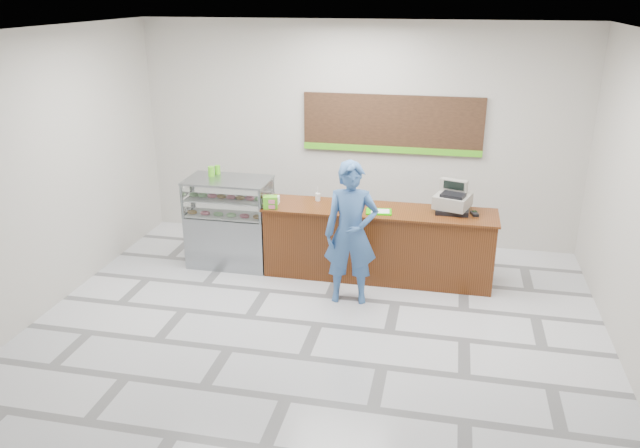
% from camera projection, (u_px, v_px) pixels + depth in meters
% --- Properties ---
extents(floor, '(7.00, 7.00, 0.00)m').
position_uv_depth(floor, '(318.00, 324.00, 7.76)').
color(floor, silver).
rests_on(floor, ground).
extents(back_wall, '(7.00, 0.00, 7.00)m').
position_uv_depth(back_wall, '(357.00, 135.00, 9.89)').
color(back_wall, beige).
rests_on(back_wall, floor).
extents(ceiling, '(7.00, 7.00, 0.00)m').
position_uv_depth(ceiling, '(317.00, 31.00, 6.53)').
color(ceiling, silver).
rests_on(ceiling, back_wall).
extents(sales_counter, '(3.26, 0.76, 1.03)m').
position_uv_depth(sales_counter, '(378.00, 243.00, 8.89)').
color(sales_counter, '#5D2B11').
rests_on(sales_counter, floor).
extents(display_case, '(1.22, 0.72, 1.33)m').
position_uv_depth(display_case, '(230.00, 221.00, 9.26)').
color(display_case, gray).
rests_on(display_case, floor).
extents(menu_board, '(2.80, 0.06, 0.90)m').
position_uv_depth(menu_board, '(392.00, 125.00, 9.68)').
color(menu_board, black).
rests_on(menu_board, back_wall).
extents(cash_register, '(0.56, 0.57, 0.42)m').
position_uv_depth(cash_register, '(453.00, 200.00, 8.58)').
color(cash_register, black).
rests_on(cash_register, sales_counter).
extents(card_terminal, '(0.12, 0.18, 0.04)m').
position_uv_depth(card_terminal, '(475.00, 214.00, 8.47)').
color(card_terminal, black).
rests_on(card_terminal, sales_counter).
extents(serving_tray, '(0.37, 0.29, 0.02)m').
position_uv_depth(serving_tray, '(379.00, 212.00, 8.59)').
color(serving_tray, '#21CC00').
rests_on(serving_tray, sales_counter).
extents(napkin_box, '(0.14, 0.14, 0.11)m').
position_uv_depth(napkin_box, '(275.00, 200.00, 8.93)').
color(napkin_box, white).
rests_on(napkin_box, sales_counter).
extents(straw_cup, '(0.07, 0.07, 0.11)m').
position_uv_depth(straw_cup, '(318.00, 197.00, 9.05)').
color(straw_cup, silver).
rests_on(straw_cup, sales_counter).
extents(promo_box, '(0.22, 0.17, 0.18)m').
position_uv_depth(promo_box, '(270.00, 202.00, 8.72)').
color(promo_box, '#53BB1C').
rests_on(promo_box, sales_counter).
extents(donut_decal, '(0.16, 0.16, 0.00)m').
position_uv_depth(donut_decal, '(381.00, 212.00, 8.59)').
color(donut_decal, '#E26A84').
rests_on(donut_decal, sales_counter).
extents(green_cup_left, '(0.09, 0.09, 0.15)m').
position_uv_depth(green_cup_left, '(211.00, 171.00, 9.16)').
color(green_cup_left, '#53BB1C').
rests_on(green_cup_left, display_case).
extents(green_cup_right, '(0.08, 0.08, 0.13)m').
position_uv_depth(green_cup_right, '(218.00, 170.00, 9.27)').
color(green_cup_right, '#53BB1C').
rests_on(green_cup_right, display_case).
extents(customer, '(0.75, 0.54, 1.91)m').
position_uv_depth(customer, '(351.00, 233.00, 8.06)').
color(customer, '#375F9B').
rests_on(customer, floor).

